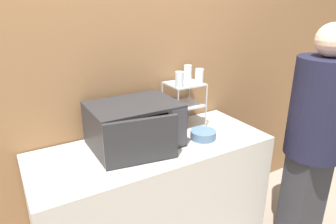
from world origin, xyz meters
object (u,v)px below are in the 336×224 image
(microwave, at_px, (135,125))
(glass_front_right, at_px, (199,76))
(glass_back_right, at_px, (188,72))
(person, at_px, (316,132))
(dish_rack, at_px, (184,95))
(glass_front_left, at_px, (179,79))
(bowl, at_px, (203,135))

(microwave, xyz_separation_m, glass_front_right, (0.54, 0.05, 0.24))
(glass_back_right, height_order, person, person)
(microwave, distance_m, dish_rack, 0.48)
(glass_front_right, bearing_deg, microwave, -174.82)
(glass_front_left, bearing_deg, glass_back_right, 41.25)
(glass_front_left, xyz_separation_m, glass_front_right, (0.17, 0.00, 0.00))
(glass_front_right, distance_m, person, 0.91)
(glass_back_right, bearing_deg, bowl, -105.37)
(microwave, distance_m, bowl, 0.48)
(microwave, bearing_deg, glass_front_right, 5.18)
(microwave, bearing_deg, bowl, -18.13)
(dish_rack, bearing_deg, microwave, -165.68)
(glass_back_right, xyz_separation_m, person, (0.63, -0.69, -0.36))
(glass_front_left, bearing_deg, bowl, -68.01)
(glass_back_right, xyz_separation_m, bowl, (-0.09, -0.34, -0.36))
(glass_front_right, bearing_deg, glass_front_left, -178.90)
(glass_back_right, bearing_deg, microwave, -160.06)
(glass_back_right, relative_size, person, 0.06)
(dish_rack, height_order, glass_front_right, glass_front_right)
(person, bearing_deg, dish_rack, 139.23)
(glass_front_right, relative_size, person, 0.06)
(glass_back_right, relative_size, bowl, 0.61)
(dish_rack, bearing_deg, bowl, -92.72)
(glass_front_left, bearing_deg, person, -34.12)
(dish_rack, height_order, glass_front_left, glass_front_left)
(glass_front_right, xyz_separation_m, bowl, (-0.09, -0.19, -0.36))
(glass_front_left, height_order, glass_back_right, same)
(microwave, distance_m, glass_back_right, 0.62)
(bowl, xyz_separation_m, person, (0.72, -0.35, -0.01))
(dish_rack, xyz_separation_m, person, (0.71, -0.61, -0.22))
(microwave, bearing_deg, dish_rack, 14.32)
(glass_front_left, xyz_separation_m, person, (0.80, -0.54, -0.36))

